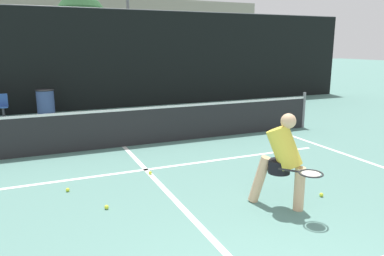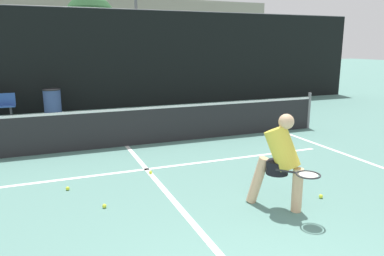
# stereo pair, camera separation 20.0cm
# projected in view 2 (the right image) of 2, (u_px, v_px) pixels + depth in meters

# --- Properties ---
(court_service_line) EXTENTS (8.25, 0.10, 0.01)m
(court_service_line) POSITION_uv_depth(u_px,v_px,m) (147.00, 169.00, 7.54)
(court_service_line) COLOR white
(court_service_line) RESTS_ON ground
(court_center_mark) EXTENTS (0.10, 6.11, 0.01)m
(court_center_mark) POSITION_uv_depth(u_px,v_px,m) (164.00, 189.00, 6.51)
(court_center_mark) COLOR white
(court_center_mark) RESTS_ON ground
(court_sideline_right) EXTENTS (0.10, 7.11, 0.01)m
(court_sideline_right) POSITION_uv_depth(u_px,v_px,m) (362.00, 160.00, 8.13)
(court_sideline_right) COLOR white
(court_sideline_right) RESTS_ON ground
(net) EXTENTS (11.09, 0.09, 1.07)m
(net) POSITION_uv_depth(u_px,v_px,m) (126.00, 126.00, 9.17)
(net) COLOR slate
(net) RESTS_ON ground
(fence_back) EXTENTS (24.00, 0.06, 3.80)m
(fence_back) POSITION_uv_depth(u_px,v_px,m) (92.00, 60.00, 14.13)
(fence_back) COLOR black
(fence_back) RESTS_ON ground
(player_practicing) EXTENTS (0.74, 1.21, 1.48)m
(player_practicing) POSITION_uv_depth(u_px,v_px,m) (281.00, 159.00, 5.61)
(player_practicing) COLOR #DBAD84
(player_practicing) RESTS_ON ground
(tennis_ball_scattered_0) EXTENTS (0.07, 0.07, 0.07)m
(tennis_ball_scattered_0) POSITION_uv_depth(u_px,v_px,m) (150.00, 172.00, 7.27)
(tennis_ball_scattered_0) COLOR #D1E033
(tennis_ball_scattered_0) RESTS_ON ground
(tennis_ball_scattered_1) EXTENTS (0.07, 0.07, 0.07)m
(tennis_ball_scattered_1) POSITION_uv_depth(u_px,v_px,m) (104.00, 206.00, 5.76)
(tennis_ball_scattered_1) COLOR #D1E033
(tennis_ball_scattered_1) RESTS_ON ground
(tennis_ball_scattered_3) EXTENTS (0.07, 0.07, 0.07)m
(tennis_ball_scattered_3) POSITION_uv_depth(u_px,v_px,m) (321.00, 196.00, 6.12)
(tennis_ball_scattered_3) COLOR #D1E033
(tennis_ball_scattered_3) RESTS_ON ground
(tennis_ball_scattered_4) EXTENTS (0.07, 0.07, 0.07)m
(tennis_ball_scattered_4) POSITION_uv_depth(u_px,v_px,m) (68.00, 188.00, 6.46)
(tennis_ball_scattered_4) COLOR #D1E033
(tennis_ball_scattered_4) RESTS_ON ground
(trash_bin) EXTENTS (0.62, 0.62, 0.95)m
(trash_bin) POSITION_uv_depth(u_px,v_px,m) (52.00, 102.00, 13.14)
(trash_bin) COLOR #384C7F
(trash_bin) RESTS_ON ground
(parked_car) EXTENTS (1.73, 4.16, 1.51)m
(parked_car) POSITION_uv_depth(u_px,v_px,m) (70.00, 84.00, 17.55)
(parked_car) COLOR maroon
(parked_car) RESTS_ON ground
(tree_mid) EXTENTS (3.10, 3.10, 5.46)m
(tree_mid) POSITION_uv_depth(u_px,v_px,m) (91.00, 21.00, 23.00)
(tree_mid) COLOR brown
(tree_mid) RESTS_ON ground
(tree_east) EXTENTS (3.51, 3.51, 3.99)m
(tree_east) POSITION_uv_depth(u_px,v_px,m) (205.00, 26.00, 20.89)
(tree_east) COLOR brown
(tree_east) RESTS_ON ground
(building_far) EXTENTS (36.00, 2.40, 6.22)m
(building_far) POSITION_uv_depth(u_px,v_px,m) (63.00, 36.00, 30.10)
(building_far) COLOR gray
(building_far) RESTS_ON ground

